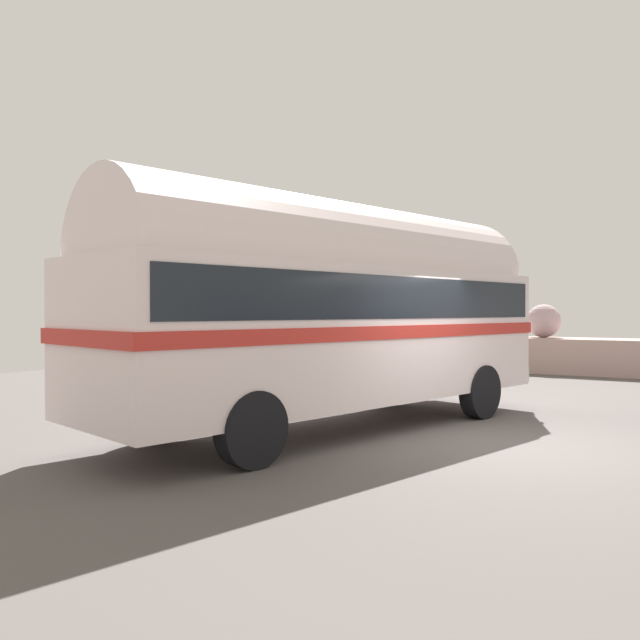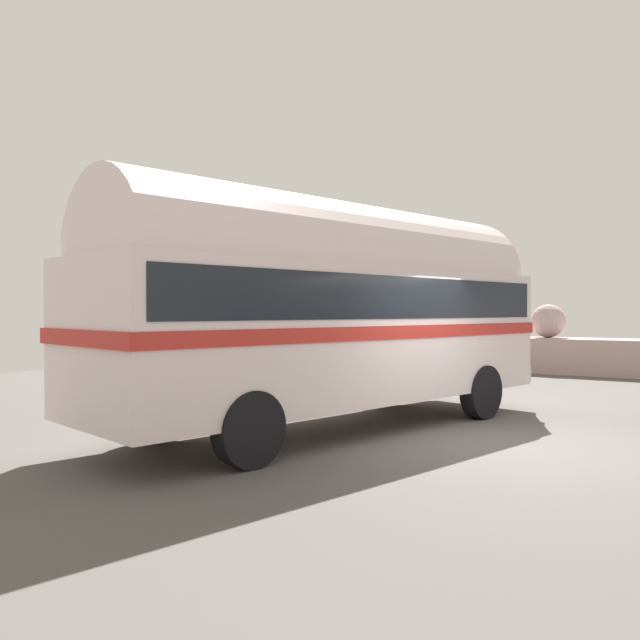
{
  "view_description": "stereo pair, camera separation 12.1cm",
  "coord_description": "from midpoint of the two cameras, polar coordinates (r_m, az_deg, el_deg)",
  "views": [
    {
      "loc": [
        2.62,
        -9.21,
        1.94
      ],
      "look_at": [
        -2.89,
        -0.15,
        1.8
      ],
      "focal_mm": 35.83,
      "sensor_mm": 36.0,
      "label": 1
    },
    {
      "loc": [
        2.72,
        -9.14,
        1.94
      ],
      "look_at": [
        -2.89,
        -0.15,
        1.8
      ],
      "focal_mm": 35.83,
      "sensor_mm": 36.0,
      "label": 2
    }
  ],
  "objects": [
    {
      "name": "ground",
      "position": [
        9.75,
        15.69,
        -10.68
      ],
      "size": [
        32.0,
        26.0,
        0.02
      ],
      "color": "#524C49"
    },
    {
      "name": "breakwater",
      "position": [
        21.21,
        24.28,
        -2.66
      ],
      "size": [
        31.36,
        2.06,
        2.37
      ],
      "color": "#B7978E",
      "rests_on": "ground"
    },
    {
      "name": "vintage_coach",
      "position": [
        10.39,
        1.71,
        1.38
      ],
      "size": [
        4.45,
        8.91,
        3.7
      ],
      "rotation": [
        0.0,
        0.0,
        -0.25
      ],
      "color": "black",
      "rests_on": "ground"
    }
  ]
}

